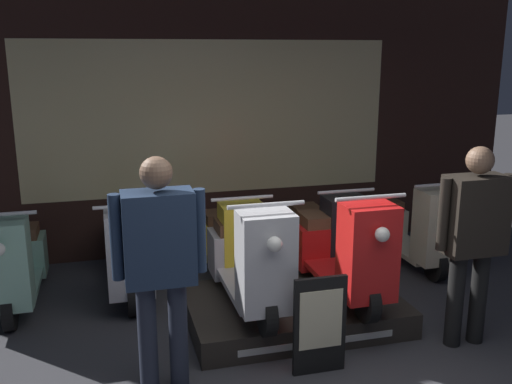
# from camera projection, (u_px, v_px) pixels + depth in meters

# --- Properties ---
(shop_wall_back) EXTENTS (7.46, 0.09, 3.20)m
(shop_wall_back) POSITION_uv_depth(u_px,v_px,m) (210.00, 113.00, 6.38)
(shop_wall_back) COLOR #331E19
(shop_wall_back) RESTS_ON ground_plane
(display_platform) EXTENTS (1.81, 1.17, 0.22)m
(display_platform) POSITION_uv_depth(u_px,v_px,m) (293.00, 309.00, 4.92)
(display_platform) COLOR #2D2823
(display_platform) RESTS_ON ground_plane
(scooter_display_left) EXTENTS (0.57, 1.55, 1.02)m
(scooter_display_left) POSITION_uv_depth(u_px,v_px,m) (249.00, 261.00, 4.64)
(scooter_display_left) COLOR black
(scooter_display_left) RESTS_ON display_platform
(scooter_display_right) EXTENTS (0.57, 1.55, 1.02)m
(scooter_display_right) POSITION_uv_depth(u_px,v_px,m) (342.00, 252.00, 4.84)
(scooter_display_right) COLOR black
(scooter_display_right) RESTS_ON display_platform
(scooter_backrow_0) EXTENTS (0.57, 1.55, 1.02)m
(scooter_backrow_0) POSITION_uv_depth(u_px,v_px,m) (15.00, 264.00, 5.18)
(scooter_backrow_0) COLOR black
(scooter_backrow_0) RESTS_ON ground_plane
(scooter_backrow_1) EXTENTS (0.57, 1.55, 1.02)m
(scooter_backrow_1) POSITION_uv_depth(u_px,v_px,m) (128.00, 254.00, 5.43)
(scooter_backrow_1) COLOR black
(scooter_backrow_1) RESTS_ON ground_plane
(scooter_backrow_2) EXTENTS (0.57, 1.55, 1.02)m
(scooter_backrow_2) POSITION_uv_depth(u_px,v_px,m) (231.00, 245.00, 5.69)
(scooter_backrow_2) COLOR black
(scooter_backrow_2) RESTS_ON ground_plane
(scooter_backrow_3) EXTENTS (0.57, 1.55, 1.02)m
(scooter_backrow_3) POSITION_uv_depth(u_px,v_px,m) (325.00, 236.00, 5.94)
(scooter_backrow_3) COLOR black
(scooter_backrow_3) RESTS_ON ground_plane
(scooter_backrow_4) EXTENTS (0.57, 1.55, 1.02)m
(scooter_backrow_4) POSITION_uv_depth(u_px,v_px,m) (411.00, 229.00, 6.19)
(scooter_backrow_4) COLOR black
(scooter_backrow_4) RESTS_ON ground_plane
(person_left_browsing) EXTENTS (0.62, 0.26, 1.63)m
(person_left_browsing) POSITION_uv_depth(u_px,v_px,m) (160.00, 255.00, 3.75)
(person_left_browsing) COLOR #232838
(person_left_browsing) RESTS_ON ground_plane
(person_right_browsing) EXTENTS (0.63, 0.26, 1.59)m
(person_right_browsing) POSITION_uv_depth(u_px,v_px,m) (473.00, 230.00, 4.36)
(person_right_browsing) COLOR black
(person_right_browsing) RESTS_ON ground_plane
(price_sign_board) EXTENTS (0.39, 0.04, 0.74)m
(price_sign_board) POSITION_uv_depth(u_px,v_px,m) (320.00, 325.00, 4.07)
(price_sign_board) COLOR black
(price_sign_board) RESTS_ON ground_plane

